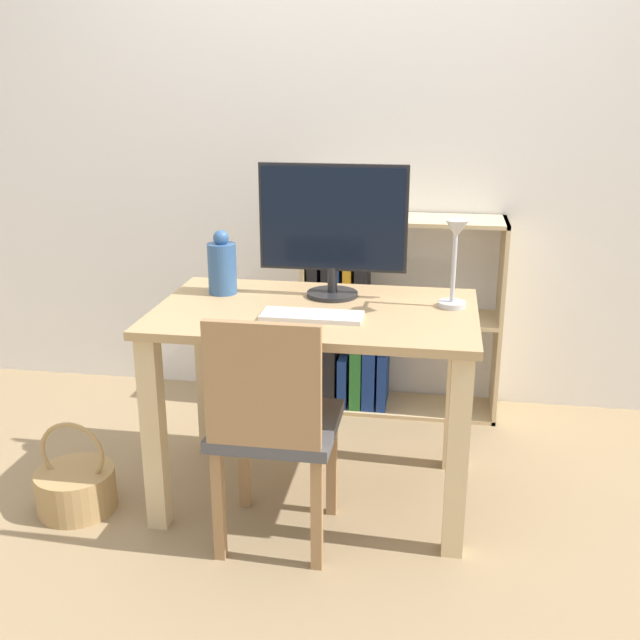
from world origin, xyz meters
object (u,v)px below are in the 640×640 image
(keyboard, at_px, (312,316))
(desk_lamp, at_px, (455,256))
(vase, at_px, (222,266))
(bookshelf, at_px, (364,326))
(chair, at_px, (273,423))
(basket, at_px, (76,487))
(monitor, at_px, (333,223))

(keyboard, height_order, desk_lamp, desk_lamp)
(vase, relative_size, bookshelf, 0.26)
(bookshelf, bearing_deg, chair, -98.33)
(chair, height_order, basket, chair)
(desk_lamp, bearing_deg, bookshelf, 115.74)
(vase, relative_size, desk_lamp, 0.73)
(desk_lamp, xyz_separation_m, bookshelf, (-0.38, 0.80, -0.54))
(chair, distance_m, bookshelf, 1.20)
(keyboard, height_order, chair, chair)
(monitor, relative_size, bookshelf, 0.59)
(chair, bearing_deg, desk_lamp, 38.87)
(vase, bearing_deg, basket, -140.44)
(desk_lamp, bearing_deg, keyboard, -162.42)
(keyboard, bearing_deg, desk_lamp, 17.58)
(keyboard, xyz_separation_m, chair, (-0.09, -0.24, -0.29))
(vase, height_order, bookshelf, vase)
(monitor, distance_m, chair, 0.77)
(monitor, height_order, bookshelf, monitor)
(keyboard, distance_m, chair, 0.39)
(bookshelf, height_order, basket, bookshelf)
(vase, xyz_separation_m, basket, (-0.47, -0.39, -0.76))
(chair, xyz_separation_m, basket, (-0.77, 0.10, -0.37))
(keyboard, height_order, bookshelf, bookshelf)
(vase, xyz_separation_m, chair, (0.30, -0.49, -0.39))
(keyboard, xyz_separation_m, desk_lamp, (0.47, 0.15, 0.19))
(chair, relative_size, basket, 2.39)
(desk_lamp, bearing_deg, basket, -167.71)
(monitor, distance_m, desk_lamp, 0.47)
(bookshelf, distance_m, basket, 1.47)
(monitor, xyz_separation_m, vase, (-0.42, -0.03, -0.17))
(keyboard, relative_size, vase, 1.43)
(vase, bearing_deg, keyboard, -32.95)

